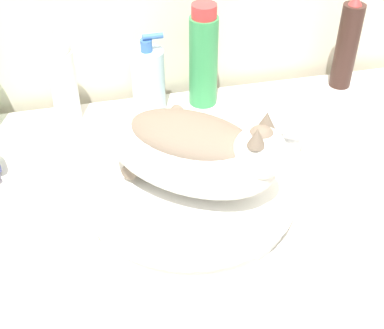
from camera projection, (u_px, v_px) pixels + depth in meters
name	position (u px, v px, depth m)	size (l,w,h in m)	color
vanity_counter	(204.00, 322.00, 1.27)	(1.15, 0.63, 0.89)	beige
sink_basin	(190.00, 191.00, 0.93)	(0.37, 0.37, 0.04)	silver
cat	(196.00, 150.00, 0.87)	(0.32, 0.36, 0.16)	silver
faucet	(287.00, 128.00, 1.00)	(0.15, 0.08, 0.14)	silver
lotion_bottle_white	(63.00, 79.00, 1.09)	(0.05, 0.05, 0.19)	silver
hairspray_can_black	(347.00, 45.00, 1.19)	(0.05, 0.05, 0.22)	#331E19
soap_pump_bottle	(148.00, 80.00, 1.13)	(0.07, 0.07, 0.18)	silver
shampoo_bottle_tall	(203.00, 58.00, 1.13)	(0.06, 0.06, 0.23)	#338C4C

